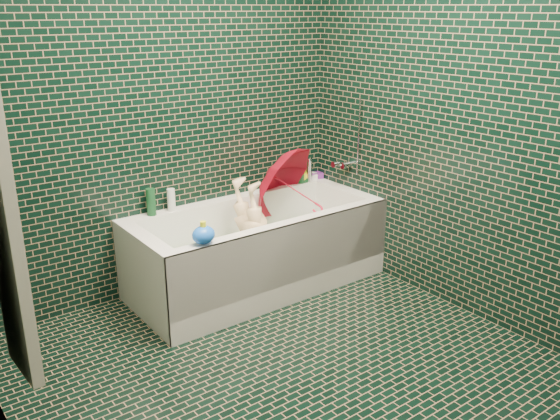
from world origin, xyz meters
TOP-DOWN VIEW (x-y plane):
  - floor at (0.00, 0.00)m, footprint 2.80×2.80m
  - wall_back at (0.00, 1.40)m, footprint 2.80×0.00m
  - wall_right at (1.30, 0.00)m, footprint 0.00×2.80m
  - bathtub at (0.45, 1.01)m, footprint 1.70×0.75m
  - bath_mat at (0.45, 1.02)m, footprint 1.35×0.47m
  - water at (0.45, 1.02)m, footprint 1.48×0.53m
  - towel at (-1.24, 0.24)m, footprint 0.08×0.44m
  - faucet at (1.26, 1.02)m, footprint 0.18×0.19m
  - child at (0.45, 1.02)m, footprint 0.92×0.33m
  - umbrella at (0.84, 1.10)m, footprint 0.88×0.85m
  - soap_bottle_a at (1.23, 1.34)m, footprint 0.12×0.12m
  - soap_bottle_b at (1.25, 1.33)m, footprint 0.12×0.12m
  - soap_bottle_c at (1.13, 1.31)m, footprint 0.13×0.13m
  - bottle_right_tall at (1.07, 1.34)m, footprint 0.07×0.07m
  - bottle_right_pump at (1.15, 1.33)m, footprint 0.06×0.06m
  - bottle_left_tall at (-0.15, 1.34)m, footprint 0.06×0.06m
  - bottle_left_short at (-0.01, 1.34)m, footprint 0.06×0.06m
  - rubber_duck at (1.11, 1.35)m, footprint 0.12×0.08m
  - bath_toy at (-0.13, 0.70)m, footprint 0.14×0.12m

SIDE VIEW (x-z plane):
  - floor at x=0.00m, z-range 0.00..0.00m
  - bath_mat at x=0.45m, z-range 0.15..0.16m
  - bathtub at x=0.45m, z-range -0.06..0.49m
  - water at x=0.45m, z-range 0.30..0.30m
  - child at x=0.45m, z-range 0.12..0.50m
  - soap_bottle_a at x=1.23m, z-range 0.42..0.68m
  - soap_bottle_b at x=1.25m, z-range 0.45..0.65m
  - soap_bottle_c at x=1.13m, z-range 0.47..0.63m
  - umbrella at x=0.84m, z-range 0.14..1.04m
  - rubber_duck at x=1.11m, z-range 0.55..0.65m
  - bath_toy at x=-0.13m, z-range 0.54..0.68m
  - bottle_left_short at x=-0.01m, z-range 0.55..0.70m
  - bottle_left_tall at x=-0.15m, z-range 0.55..0.73m
  - bottle_right_pump at x=1.15m, z-range 0.55..0.74m
  - bottle_right_tall at x=1.07m, z-range 0.55..0.79m
  - faucet at x=1.26m, z-range 0.50..1.05m
  - towel at x=-1.24m, z-range 0.47..1.59m
  - wall_back at x=0.00m, z-range -0.15..2.65m
  - wall_right at x=1.30m, z-range -0.15..2.65m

